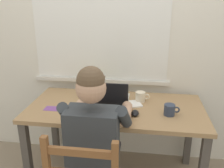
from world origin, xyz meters
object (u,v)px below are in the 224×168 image
at_px(coffee_mug_dark, 170,110).
at_px(landscape_photo_print, 52,109).
at_px(computer_mouse, 135,113).
at_px(desk, 116,116).
at_px(book_stack_main, 97,93).
at_px(laptop, 107,106).
at_px(seated_person, 96,139).
at_px(coffee_mug_white, 141,97).

distance_m(coffee_mug_dark, landscape_photo_print, 0.97).
height_order(computer_mouse, coffee_mug_dark, coffee_mug_dark).
height_order(desk, book_stack_main, book_stack_main).
bearing_deg(landscape_photo_print, computer_mouse, -1.15).
xyz_separation_m(laptop, book_stack_main, (-0.14, 0.27, 0.01)).
height_order(seated_person, landscape_photo_print, seated_person).
bearing_deg(laptop, coffee_mug_dark, 2.42).
xyz_separation_m(seated_person, book_stack_main, (-0.11, 0.58, 0.12)).
relative_size(laptop, book_stack_main, 1.59).
bearing_deg(desk, book_stack_main, 144.49).
relative_size(computer_mouse, book_stack_main, 0.48).
relative_size(coffee_mug_dark, book_stack_main, 0.60).
height_order(desk, seated_person, seated_person).
relative_size(coffee_mug_white, book_stack_main, 0.61).
height_order(desk, coffee_mug_dark, coffee_mug_dark).
bearing_deg(coffee_mug_dark, seated_person, -147.84).
distance_m(desk, laptop, 0.20).
xyz_separation_m(desk, computer_mouse, (0.17, -0.14, 0.11)).
bearing_deg(landscape_photo_print, coffee_mug_white, 19.67).
bearing_deg(coffee_mug_white, book_stack_main, 179.04).
relative_size(desk, landscape_photo_print, 11.54).
bearing_deg(seated_person, laptop, 84.41).
bearing_deg(landscape_photo_print, coffee_mug_dark, 1.52).
relative_size(laptop, computer_mouse, 3.30).
height_order(coffee_mug_dark, landscape_photo_print, coffee_mug_dark).
relative_size(desk, coffee_mug_white, 11.93).
distance_m(laptop, landscape_photo_print, 0.47).
distance_m(computer_mouse, coffee_mug_white, 0.28).
relative_size(laptop, coffee_mug_white, 2.63).
xyz_separation_m(computer_mouse, coffee_mug_white, (0.03, 0.27, 0.03)).
height_order(laptop, coffee_mug_dark, laptop).
distance_m(laptop, coffee_mug_dark, 0.50).
bearing_deg(coffee_mug_white, desk, -147.46).
relative_size(book_stack_main, landscape_photo_print, 1.59).
bearing_deg(coffee_mug_dark, landscape_photo_print, -179.03).
bearing_deg(seated_person, book_stack_main, 100.50).
relative_size(coffee_mug_white, landscape_photo_print, 0.97).
bearing_deg(coffee_mug_white, coffee_mug_dark, -45.01).
height_order(computer_mouse, coffee_mug_white, coffee_mug_white).
bearing_deg(computer_mouse, coffee_mug_white, 82.99).
xyz_separation_m(computer_mouse, coffee_mug_dark, (0.27, 0.04, 0.03)).
distance_m(desk, book_stack_main, 0.29).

